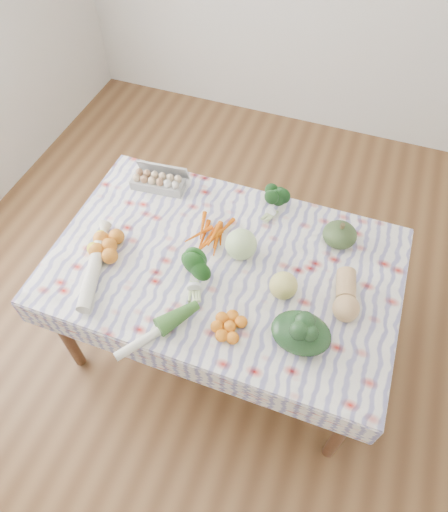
{
  "coord_description": "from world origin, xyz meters",
  "views": [
    {
      "loc": [
        0.44,
        -1.21,
        2.53
      ],
      "look_at": [
        0.0,
        0.0,
        0.82
      ],
      "focal_mm": 32.0,
      "sensor_mm": 36.0,
      "label": 1
    }
  ],
  "objects": [
    {
      "name": "ground",
      "position": [
        0.0,
        0.0,
        0.0
      ],
      "size": [
        4.5,
        4.5,
        0.0
      ],
      "primitive_type": "plane",
      "color": "brown",
      "rests_on": "ground"
    },
    {
      "name": "dining_table",
      "position": [
        0.0,
        0.0,
        0.68
      ],
      "size": [
        1.6,
        1.0,
        0.75
      ],
      "color": "brown",
      "rests_on": "ground"
    },
    {
      "name": "tablecloth",
      "position": [
        0.0,
        0.0,
        0.76
      ],
      "size": [
        1.66,
        1.06,
        0.01
      ],
      "primitive_type": "cube",
      "color": "white",
      "rests_on": "dining_table"
    },
    {
      "name": "egg_carton",
      "position": [
        -0.51,
        0.36,
        0.8
      ],
      "size": [
        0.3,
        0.14,
        0.08
      ],
      "primitive_type": "cube",
      "rotation": [
        0.0,
        0.0,
        0.1
      ],
      "color": "#A4A49E",
      "rests_on": "tablecloth"
    },
    {
      "name": "carrot_bunch",
      "position": [
        -0.12,
        0.13,
        0.78
      ],
      "size": [
        0.25,
        0.24,
        0.04
      ],
      "primitive_type": "cube",
      "rotation": [
        0.0,
        0.0,
        -0.19
      ],
      "color": "#DA5A06",
      "rests_on": "tablecloth"
    },
    {
      "name": "kale_bunch",
      "position": [
        0.13,
        0.41,
        0.83
      ],
      "size": [
        0.18,
        0.16,
        0.13
      ],
      "primitive_type": "ellipsoid",
      "rotation": [
        0.0,
        0.0,
        -0.24
      ],
      "color": "#153E16",
      "rests_on": "tablecloth"
    },
    {
      "name": "kabocha_squash",
      "position": [
        0.48,
        0.32,
        0.82
      ],
      "size": [
        0.21,
        0.21,
        0.11
      ],
      "primitive_type": "ellipsoid",
      "rotation": [
        0.0,
        0.0,
        -0.33
      ],
      "color": "#3C532A",
      "rests_on": "tablecloth"
    },
    {
      "name": "cabbage",
      "position": [
        0.06,
        0.08,
        0.84
      ],
      "size": [
        0.16,
        0.16,
        0.15
      ],
      "primitive_type": "sphere",
      "rotation": [
        0.0,
        0.0,
        0.04
      ],
      "color": "#B7D88E",
      "rests_on": "tablecloth"
    },
    {
      "name": "butternut_squash",
      "position": [
        0.58,
        -0.01,
        0.82
      ],
      "size": [
        0.16,
        0.27,
        0.12
      ],
      "primitive_type": "ellipsoid",
      "rotation": [
        0.0,
        0.0,
        0.17
      ],
      "color": "tan",
      "rests_on": "tablecloth"
    },
    {
      "name": "orange_cluster",
      "position": [
        -0.55,
        -0.12,
        0.8
      ],
      "size": [
        0.3,
        0.3,
        0.08
      ],
      "primitive_type": "cube",
      "rotation": [
        0.0,
        0.0,
        0.23
      ],
      "color": "orange",
      "rests_on": "tablecloth"
    },
    {
      "name": "broccoli",
      "position": [
        -0.09,
        -0.15,
        0.82
      ],
      "size": [
        0.21,
        0.21,
        0.12
      ],
      "primitive_type": "ellipsoid",
      "rotation": [
        0.0,
        0.0,
        0.4
      ],
      "color": "#174A15",
      "rests_on": "tablecloth"
    },
    {
      "name": "mandarin_cluster",
      "position": [
        0.14,
        -0.32,
        0.79
      ],
      "size": [
        0.2,
        0.2,
        0.06
      ],
      "primitive_type": "cube",
      "rotation": [
        0.0,
        0.0,
        -0.11
      ],
      "color": "orange",
      "rests_on": "tablecloth"
    },
    {
      "name": "grapefruit",
      "position": [
        0.31,
        -0.07,
        0.83
      ],
      "size": [
        0.16,
        0.16,
        0.13
      ],
      "primitive_type": "sphere",
      "rotation": [
        0.0,
        0.0,
        -0.34
      ],
      "color": "#D2CA64",
      "rests_on": "tablecloth"
    },
    {
      "name": "spinach_bag",
      "position": [
        0.44,
        -0.27,
        0.82
      ],
      "size": [
        0.3,
        0.27,
        0.11
      ],
      "primitive_type": "ellipsoid",
      "rotation": [
        0.0,
        0.0,
        -0.3
      ],
      "color": "#163217",
      "rests_on": "tablecloth"
    },
    {
      "name": "daikon",
      "position": [
        -0.55,
        -0.27,
        0.79
      ],
      "size": [
        0.2,
        0.45,
        0.06
      ],
      "primitive_type": "cylinder",
      "rotation": [
        1.57,
        0.0,
        0.31
      ],
      "color": "silver",
      "rests_on": "tablecloth"
    },
    {
      "name": "leek",
      "position": [
        -0.14,
        -0.45,
        0.78
      ],
      "size": [
        0.26,
        0.35,
        0.04
      ],
      "primitive_type": "cylinder",
      "rotation": [
        1.57,
        0.0,
        -0.6
      ],
      "color": "white",
      "rests_on": "tablecloth"
    }
  ]
}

